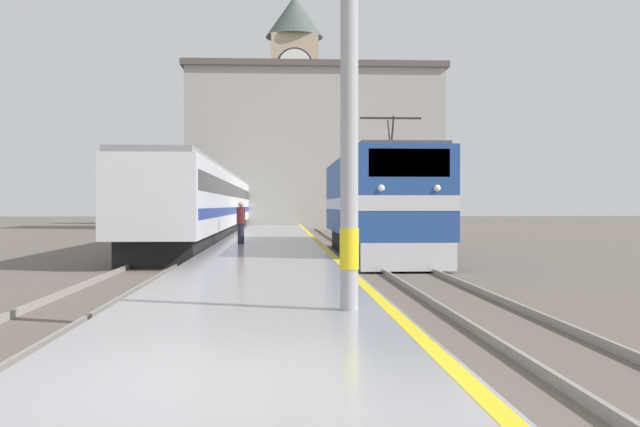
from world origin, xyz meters
TOP-DOWN VIEW (x-y plane):
  - ground_plane at (0.00, 30.00)m, footprint 200.00×200.00m
  - platform at (0.00, 25.00)m, footprint 4.34×140.00m
  - rail_track_near at (4.06, 25.00)m, footprint 2.84×140.00m
  - rail_track_far at (-3.49, 25.00)m, footprint 2.83×140.00m
  - locomotive_train at (4.06, 21.27)m, footprint 2.92×14.26m
  - passenger_train at (-3.49, 41.30)m, footprint 2.92×52.01m
  - catenary_mast at (1.51, 4.16)m, footprint 2.95×0.28m
  - person_on_platform at (-1.14, 23.20)m, footprint 0.34×0.34m
  - clock_tower at (1.92, 68.42)m, footprint 5.75×5.75m
  - station_building at (3.32, 56.37)m, footprint 21.41×8.20m

SIDE VIEW (x-z plane):
  - ground_plane at x=0.00m, z-range 0.00..0.00m
  - rail_track_near at x=4.06m, z-range -0.05..0.11m
  - rail_track_far at x=-3.49m, z-range -0.05..0.11m
  - platform at x=0.00m, z-range 0.00..0.43m
  - person_on_platform at x=-1.14m, z-range 0.47..2.16m
  - locomotive_train at x=4.06m, z-range -0.44..4.42m
  - passenger_train at x=-3.49m, z-range 0.15..3.88m
  - catenary_mast at x=1.51m, z-range 0.43..8.69m
  - station_building at x=3.32m, z-range 0.03..13.55m
  - clock_tower at x=1.92m, z-range 0.88..23.83m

